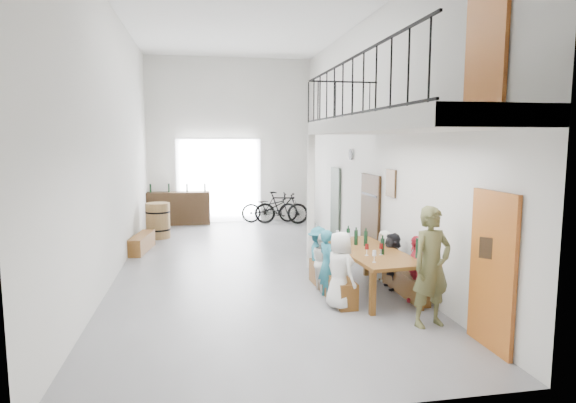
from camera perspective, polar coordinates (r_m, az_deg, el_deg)
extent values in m
plane|color=slate|center=(10.84, -4.65, -7.48)|extent=(12.00, 12.00, 0.00)
plane|color=silver|center=(16.47, -6.87, 7.17)|extent=(5.50, 0.00, 5.50)
plane|color=silver|center=(4.55, 2.71, 7.35)|extent=(5.50, 0.00, 5.50)
plane|color=silver|center=(10.57, -19.91, 6.83)|extent=(0.00, 12.00, 12.00)
plane|color=silver|center=(11.10, 9.59, 7.15)|extent=(0.00, 12.00, 12.00)
plane|color=white|center=(10.84, -4.96, 21.92)|extent=(12.00, 12.00, 0.00)
cube|color=white|center=(16.44, -8.18, 2.44)|extent=(2.80, 0.08, 2.80)
cube|color=#A9561A|center=(6.88, 23.04, -7.59)|extent=(0.06, 0.95, 2.10)
cube|color=#35220F|center=(10.94, 9.69, -2.06)|extent=(0.06, 1.10, 2.00)
cube|color=#303A2F|center=(13.57, 5.64, -0.21)|extent=(0.06, 0.80, 2.00)
cube|color=#A9561A|center=(7.14, 22.45, 17.66)|extent=(0.06, 0.90, 1.95)
cube|color=#382716|center=(9.82, 12.11, 2.13)|extent=(0.04, 0.45, 0.55)
cylinder|color=white|center=(12.22, 7.45, 5.54)|extent=(0.04, 0.28, 0.28)
cube|color=silver|center=(7.85, 12.48, 8.94)|extent=(1.50, 5.60, 0.25)
cube|color=black|center=(7.69, 7.45, 16.42)|extent=(0.03, 5.60, 0.03)
cube|color=black|center=(7.60, 7.35, 10.24)|extent=(0.03, 5.60, 0.03)
cube|color=black|center=(10.54, 6.59, 13.91)|extent=(1.50, 0.03, 0.03)
cube|color=silver|center=(10.33, 2.72, -0.05)|extent=(0.14, 0.14, 2.88)
cube|color=brown|center=(8.82, 9.64, -5.88)|extent=(1.21, 2.55, 0.06)
cube|color=brown|center=(7.81, 10.00, -10.60)|extent=(0.09, 0.09, 0.73)
cube|color=brown|center=(8.20, 15.49, -9.90)|extent=(0.09, 0.09, 0.73)
cube|color=brown|center=(9.71, 4.64, -6.98)|extent=(0.09, 0.09, 0.73)
cube|color=brown|center=(10.02, 9.27, -6.60)|extent=(0.09, 0.09, 0.73)
cube|color=brown|center=(8.79, 5.17, -9.48)|extent=(0.39, 1.92, 0.44)
cube|color=brown|center=(9.10, 13.39, -9.18)|extent=(0.25, 1.77, 0.41)
cylinder|color=black|center=(9.10, 9.20, -4.14)|extent=(0.07, 0.07, 0.35)
cylinder|color=black|center=(9.17, 8.06, -4.03)|extent=(0.07, 0.07, 0.35)
cylinder|color=black|center=(9.33, 7.15, -3.83)|extent=(0.07, 0.07, 0.35)
cylinder|color=black|center=(8.47, 11.14, -5.03)|extent=(0.07, 0.07, 0.35)
cube|color=brown|center=(12.60, -16.94, -4.72)|extent=(0.52, 1.51, 0.42)
cylinder|color=olive|center=(14.11, -15.15, -2.19)|extent=(0.67, 0.67, 1.00)
cylinder|color=black|center=(14.15, -15.12, -3.20)|extent=(0.68, 0.68, 0.05)
cylinder|color=black|center=(14.07, -15.19, -1.19)|extent=(0.68, 0.68, 0.05)
cube|color=#35220F|center=(16.25, -12.84, -0.78)|extent=(2.05, 0.58, 1.08)
cylinder|color=black|center=(16.22, -15.99, 1.53)|extent=(0.06, 0.06, 0.28)
cylinder|color=black|center=(16.23, -13.93, 1.60)|extent=(0.06, 0.06, 0.28)
cylinder|color=black|center=(16.18, -11.88, 1.64)|extent=(0.06, 0.06, 0.28)
cylinder|color=black|center=(16.11, -9.82, 1.66)|extent=(0.06, 0.06, 0.28)
imported|color=silver|center=(7.97, 6.19, -8.12)|extent=(0.60, 0.73, 1.28)
imported|color=#266D7F|center=(8.52, 4.65, -7.35)|extent=(0.36, 0.48, 1.21)
imported|color=silver|center=(8.95, 4.24, -7.11)|extent=(0.46, 0.56, 1.06)
imported|color=#266D7F|center=(9.41, 3.60, -6.29)|extent=(0.61, 0.80, 1.09)
imported|color=#B01E2D|center=(8.58, 14.91, -7.68)|extent=(0.53, 0.73, 1.14)
imported|color=black|center=(9.21, 12.26, -6.87)|extent=(0.41, 1.01, 1.06)
imported|color=silver|center=(9.71, 11.39, -6.27)|extent=(0.39, 0.53, 1.00)
imported|color=brown|center=(7.45, 16.64, -7.42)|extent=(0.73, 0.56, 1.80)
imported|color=#1D4B1E|center=(11.83, 6.99, -5.07)|extent=(0.54, 0.51, 0.48)
imported|color=black|center=(16.27, -2.18, -0.73)|extent=(1.95, 0.80, 1.00)
imported|color=black|center=(15.94, -0.80, -0.75)|extent=(1.86, 0.95, 1.08)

